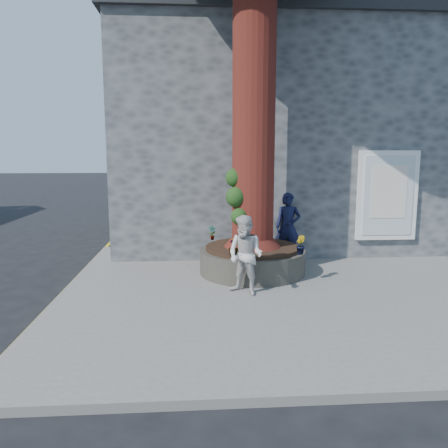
{
  "coord_description": "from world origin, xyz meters",
  "views": [
    {
      "loc": [
        -0.48,
        -7.29,
        2.7
      ],
      "look_at": [
        0.16,
        1.78,
        1.25
      ],
      "focal_mm": 35.0,
      "sensor_mm": 36.0,
      "label": 1
    }
  ],
  "objects": [
    {
      "name": "shopping_bag",
      "position": [
        1.99,
        3.01,
        0.26
      ],
      "size": [
        0.2,
        0.12,
        0.28
      ],
      "primitive_type": "cube",
      "rotation": [
        0.0,
        0.0,
        -0.02
      ],
      "color": "white",
      "rests_on": "pavement"
    },
    {
      "name": "plant_c",
      "position": [
        0.3,
        1.15,
        0.89
      ],
      "size": [
        0.27,
        0.27,
        0.34
      ],
      "primitive_type": "imported",
      "rotation": [
        0.0,
        0.0,
        3.76
      ],
      "color": "gray",
      "rests_on": "planter"
    },
    {
      "name": "yellow_line",
      "position": [
        -3.05,
        1.0,
        0.0
      ],
      "size": [
        0.1,
        30.0,
        0.01
      ],
      "primitive_type": "cube",
      "color": "yellow",
      "rests_on": "ground"
    },
    {
      "name": "pavement",
      "position": [
        1.5,
        1.0,
        0.06
      ],
      "size": [
        9.0,
        8.0,
        0.12
      ],
      "primitive_type": "cube",
      "color": "slate",
      "rests_on": "ground"
    },
    {
      "name": "stone_shop",
      "position": [
        2.5,
        7.2,
        3.16
      ],
      "size": [
        10.3,
        8.3,
        6.3
      ],
      "color": "#46484B",
      "rests_on": "ground"
    },
    {
      "name": "woman",
      "position": [
        0.47,
        0.54,
        0.86
      ],
      "size": [
        0.91,
        0.89,
        1.48
      ],
      "primitive_type": "imported",
      "rotation": [
        0.0,
        0.0,
        -0.67
      ],
      "color": "beige",
      "rests_on": "pavement"
    },
    {
      "name": "plant_d",
      "position": [
        0.97,
        2.85,
        0.88
      ],
      "size": [
        0.38,
        0.38,
        0.32
      ],
      "primitive_type": "imported",
      "rotation": [
        0.0,
        0.0,
        5.39
      ],
      "color": "gray",
      "rests_on": "planter"
    },
    {
      "name": "planter",
      "position": [
        0.8,
        2.0,
        0.41
      ],
      "size": [
        2.3,
        2.3,
        0.6
      ],
      "color": "black",
      "rests_on": "pavement"
    },
    {
      "name": "plant_b",
      "position": [
        1.65,
        1.15,
        0.91
      ],
      "size": [
        0.22,
        0.23,
        0.38
      ],
      "primitive_type": "imported",
      "rotation": [
        0.0,
        0.0,
        1.67
      ],
      "color": "gray",
      "rests_on": "planter"
    },
    {
      "name": "man",
      "position": [
        1.82,
        3.1,
        0.95
      ],
      "size": [
        0.68,
        0.52,
        1.67
      ],
      "primitive_type": "imported",
      "rotation": [
        0.0,
        0.0,
        -0.22
      ],
      "color": "#15193A",
      "rests_on": "pavement"
    },
    {
      "name": "ground",
      "position": [
        0.0,
        0.0,
        0.0
      ],
      "size": [
        120.0,
        120.0,
        0.0
      ],
      "primitive_type": "plane",
      "color": "black",
      "rests_on": "ground"
    },
    {
      "name": "plant_a",
      "position": [
        -0.05,
        2.76,
        0.89
      ],
      "size": [
        0.2,
        0.16,
        0.34
      ],
      "primitive_type": "imported",
      "rotation": [
        0.0,
        0.0,
        0.24
      ],
      "color": "gray",
      "rests_on": "planter"
    }
  ]
}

